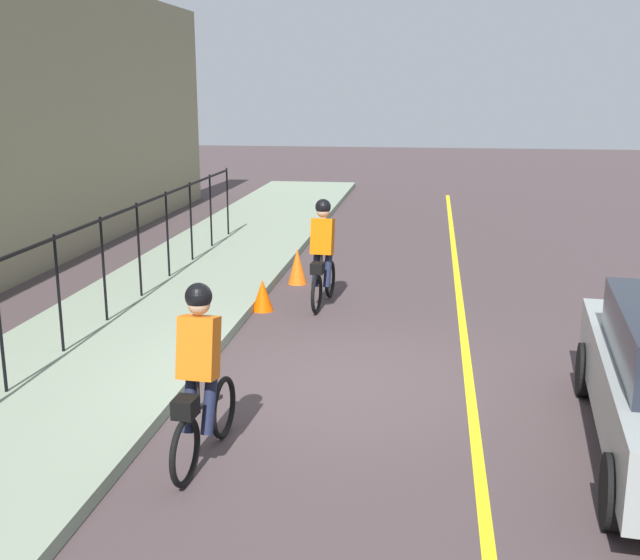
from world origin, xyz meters
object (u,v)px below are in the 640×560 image
at_px(cyclist_follow, 200,376).
at_px(traffic_cone_near, 263,295).
at_px(traffic_cone_far, 297,266).
at_px(cyclist_lead, 323,254).

distance_m(cyclist_follow, traffic_cone_near, 5.45).
bearing_deg(traffic_cone_near, traffic_cone_far, -7.89).
bearing_deg(traffic_cone_near, cyclist_follow, -173.90).
distance_m(cyclist_lead, traffic_cone_near, 1.22).
bearing_deg(traffic_cone_far, cyclist_follow, -177.52).
height_order(cyclist_lead, traffic_cone_near, cyclist_lead).
xyz_separation_m(cyclist_follow, traffic_cone_far, (7.26, 0.31, -0.57)).
relative_size(cyclist_lead, cyclist_follow, 1.00).
height_order(cyclist_lead, cyclist_follow, same).
distance_m(cyclist_lead, traffic_cone_far, 1.73).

